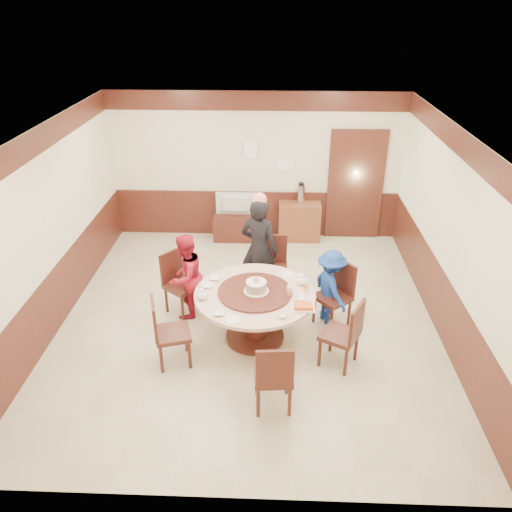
{
  "coord_description": "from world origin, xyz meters",
  "views": [
    {
      "loc": [
        0.35,
        -6.16,
        4.34
      ],
      "look_at": [
        0.12,
        -0.06,
        1.1
      ],
      "focal_mm": 35.0,
      "sensor_mm": 36.0,
      "label": 1
    }
  ],
  "objects_px": {
    "person_standing": "(259,249)",
    "person_blue": "(331,287)",
    "shrimp_platter": "(303,307)",
    "television": "(235,205)",
    "person_red": "(186,277)",
    "birthday_cake": "(256,286)",
    "side_cabinet": "(299,221)",
    "banquet_table": "(255,306)",
    "tv_stand": "(236,227)",
    "thermos": "(301,194)"
  },
  "relations": [
    {
      "from": "thermos",
      "to": "person_standing",
      "type": "bearing_deg",
      "value": -108.78
    },
    {
      "from": "shrimp_platter",
      "to": "thermos",
      "type": "xyz_separation_m",
      "value": [
        0.11,
        3.6,
        0.16
      ]
    },
    {
      "from": "person_standing",
      "to": "person_red",
      "type": "relative_size",
      "value": 1.27
    },
    {
      "from": "person_blue",
      "to": "banquet_table",
      "type": "bearing_deg",
      "value": 89.34
    },
    {
      "from": "person_red",
      "to": "television",
      "type": "relative_size",
      "value": 1.72
    },
    {
      "from": "shrimp_platter",
      "to": "television",
      "type": "xyz_separation_m",
      "value": [
        -1.14,
        3.57,
        -0.06
      ]
    },
    {
      "from": "person_red",
      "to": "birthday_cake",
      "type": "height_order",
      "value": "person_red"
    },
    {
      "from": "banquet_table",
      "to": "television",
      "type": "xyz_separation_m",
      "value": [
        -0.51,
        3.21,
        0.19
      ]
    },
    {
      "from": "banquet_table",
      "to": "birthday_cake",
      "type": "bearing_deg",
      "value": -24.22
    },
    {
      "from": "banquet_table",
      "to": "person_blue",
      "type": "bearing_deg",
      "value": 23.6
    },
    {
      "from": "person_standing",
      "to": "person_red",
      "type": "distance_m",
      "value": 1.21
    },
    {
      "from": "person_blue",
      "to": "birthday_cake",
      "type": "distance_m",
      "value": 1.19
    },
    {
      "from": "shrimp_platter",
      "to": "tv_stand",
      "type": "xyz_separation_m",
      "value": [
        -1.14,
        3.57,
        -0.53
      ]
    },
    {
      "from": "person_standing",
      "to": "person_blue",
      "type": "height_order",
      "value": "person_standing"
    },
    {
      "from": "thermos",
      "to": "side_cabinet",
      "type": "bearing_deg",
      "value": 180.0
    },
    {
      "from": "banquet_table",
      "to": "television",
      "type": "height_order",
      "value": "television"
    },
    {
      "from": "person_blue",
      "to": "birthday_cake",
      "type": "relative_size",
      "value": 3.38
    },
    {
      "from": "person_red",
      "to": "television",
      "type": "xyz_separation_m",
      "value": [
        0.53,
        2.66,
        0.06
      ]
    },
    {
      "from": "birthday_cake",
      "to": "television",
      "type": "relative_size",
      "value": 0.45
    },
    {
      "from": "birthday_cake",
      "to": "tv_stand",
      "type": "xyz_separation_m",
      "value": [
        -0.53,
        3.21,
        -0.61
      ]
    },
    {
      "from": "shrimp_platter",
      "to": "person_red",
      "type": "bearing_deg",
      "value": 151.44
    },
    {
      "from": "television",
      "to": "side_cabinet",
      "type": "xyz_separation_m",
      "value": [
        1.24,
        0.03,
        -0.35
      ]
    },
    {
      "from": "banquet_table",
      "to": "tv_stand",
      "type": "distance_m",
      "value": 3.26
    },
    {
      "from": "person_blue",
      "to": "thermos",
      "type": "xyz_separation_m",
      "value": [
        -0.33,
        2.77,
        0.36
      ]
    },
    {
      "from": "shrimp_platter",
      "to": "television",
      "type": "bearing_deg",
      "value": 107.77
    },
    {
      "from": "side_cabinet",
      "to": "person_red",
      "type": "bearing_deg",
      "value": -123.44
    },
    {
      "from": "shrimp_platter",
      "to": "thermos",
      "type": "height_order",
      "value": "thermos"
    },
    {
      "from": "person_standing",
      "to": "birthday_cake",
      "type": "height_order",
      "value": "person_standing"
    },
    {
      "from": "person_standing",
      "to": "shrimp_platter",
      "type": "xyz_separation_m",
      "value": [
        0.61,
        -1.47,
        -0.06
      ]
    },
    {
      "from": "thermos",
      "to": "banquet_table",
      "type": "bearing_deg",
      "value": -102.97
    },
    {
      "from": "person_red",
      "to": "shrimp_platter",
      "type": "relative_size",
      "value": 4.39
    },
    {
      "from": "person_red",
      "to": "side_cabinet",
      "type": "xyz_separation_m",
      "value": [
        1.77,
        2.69,
        -0.28
      ]
    },
    {
      "from": "birthday_cake",
      "to": "tv_stand",
      "type": "relative_size",
      "value": 0.4
    },
    {
      "from": "tv_stand",
      "to": "television",
      "type": "relative_size",
      "value": 1.11
    },
    {
      "from": "person_red",
      "to": "side_cabinet",
      "type": "height_order",
      "value": "person_red"
    },
    {
      "from": "banquet_table",
      "to": "person_blue",
      "type": "xyz_separation_m",
      "value": [
        1.07,
        0.47,
        0.04
      ]
    },
    {
      "from": "tv_stand",
      "to": "side_cabinet",
      "type": "height_order",
      "value": "side_cabinet"
    },
    {
      "from": "person_red",
      "to": "television",
      "type": "height_order",
      "value": "person_red"
    },
    {
      "from": "side_cabinet",
      "to": "television",
      "type": "bearing_deg",
      "value": -178.62
    },
    {
      "from": "person_standing",
      "to": "person_blue",
      "type": "relative_size",
      "value": 1.45
    },
    {
      "from": "person_red",
      "to": "birthday_cake",
      "type": "bearing_deg",
      "value": 90.52
    },
    {
      "from": "television",
      "to": "side_cabinet",
      "type": "bearing_deg",
      "value": -177.79
    },
    {
      "from": "tv_stand",
      "to": "side_cabinet",
      "type": "bearing_deg",
      "value": 1.38
    },
    {
      "from": "tv_stand",
      "to": "thermos",
      "type": "distance_m",
      "value": 1.43
    },
    {
      "from": "person_blue",
      "to": "side_cabinet",
      "type": "relative_size",
      "value": 1.44
    },
    {
      "from": "banquet_table",
      "to": "shrimp_platter",
      "type": "height_order",
      "value": "shrimp_platter"
    },
    {
      "from": "person_blue",
      "to": "side_cabinet",
      "type": "height_order",
      "value": "person_blue"
    },
    {
      "from": "side_cabinet",
      "to": "birthday_cake",
      "type": "bearing_deg",
      "value": -102.5
    },
    {
      "from": "person_blue",
      "to": "person_standing",
      "type": "bearing_deg",
      "value": 34.43
    },
    {
      "from": "person_red",
      "to": "birthday_cake",
      "type": "relative_size",
      "value": 3.86
    }
  ]
}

